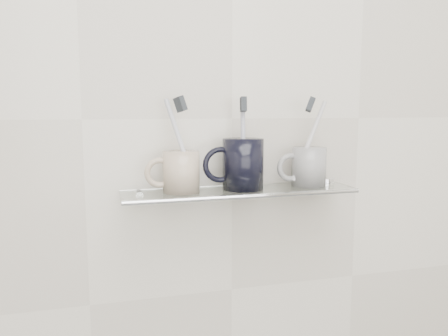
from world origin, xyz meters
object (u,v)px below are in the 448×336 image
object	(u,v)px
shelf_glass	(240,191)
mug_center	(243,164)
mug_right	(309,167)
mug_left	(181,172)

from	to	relation	value
shelf_glass	mug_center	xyz separation A→B (m)	(0.01, 0.00, 0.06)
mug_center	mug_right	size ratio (longest dim) A/B	1.26
mug_left	mug_right	xyz separation A→B (m)	(0.29, 0.00, 0.00)
shelf_glass	mug_right	xyz separation A→B (m)	(0.16, 0.00, 0.05)
mug_center	mug_right	world-z (taller)	mug_center
mug_left	mug_right	world-z (taller)	mug_right
mug_right	shelf_glass	bearing A→B (deg)	162.24
shelf_glass	mug_center	distance (m)	0.06
mug_left	mug_center	xyz separation A→B (m)	(0.13, 0.00, 0.01)
mug_left	mug_right	bearing A→B (deg)	12.71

